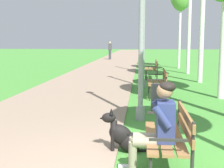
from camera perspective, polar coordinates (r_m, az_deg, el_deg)
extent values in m
cube|color=gray|center=(27.63, 0.87, 4.25)|extent=(3.63, 60.00, 0.04)
cube|color=olive|center=(4.47, 7.06, -9.37)|extent=(0.14, 1.50, 0.04)
cube|color=olive|center=(4.48, 9.33, -9.38)|extent=(0.14, 1.50, 0.04)
cube|color=olive|center=(4.50, 11.58, -9.38)|extent=(0.14, 1.50, 0.04)
cube|color=olive|center=(4.47, 12.98, -7.66)|extent=(0.04, 1.50, 0.11)
cube|color=olive|center=(4.43, 13.05, -5.41)|extent=(0.04, 1.50, 0.11)
cylinder|color=#2D2B28|center=(5.20, 6.52, -9.49)|extent=(0.04, 0.04, 0.45)
cylinder|color=#2D2B28|center=(5.17, 11.93, -7.38)|extent=(0.04, 0.04, 0.85)
cube|color=#2D2B28|center=(5.10, 8.85, -5.15)|extent=(0.45, 0.04, 0.03)
cylinder|color=#2D2B28|center=(3.87, 14.26, -12.73)|extent=(0.04, 0.04, 0.85)
cube|color=#2D2B28|center=(3.77, 10.10, -9.87)|extent=(0.45, 0.04, 0.03)
cube|color=olive|center=(10.07, 6.88, 0.28)|extent=(0.14, 1.50, 0.04)
cube|color=olive|center=(10.08, 7.88, 0.27)|extent=(0.14, 1.50, 0.04)
cube|color=olive|center=(10.09, 8.87, 0.26)|extent=(0.14, 1.50, 0.04)
cube|color=olive|center=(10.08, 9.48, 1.04)|extent=(0.04, 1.50, 0.11)
cube|color=olive|center=(10.06, 9.51, 2.06)|extent=(0.04, 1.50, 0.11)
cylinder|color=#2D2B28|center=(10.79, 6.64, -0.42)|extent=(0.04, 0.04, 0.45)
cylinder|color=#2D2B28|center=(10.78, 9.21, 0.60)|extent=(0.04, 0.04, 0.85)
cube|color=#2D2B28|center=(10.74, 7.74, 1.71)|extent=(0.45, 0.04, 0.03)
cylinder|color=#2D2B28|center=(9.42, 6.81, -1.62)|extent=(0.04, 0.04, 0.45)
cylinder|color=#2D2B28|center=(9.42, 9.75, -0.46)|extent=(0.04, 0.04, 0.85)
cube|color=#2D2B28|center=(9.37, 8.07, 0.81)|extent=(0.45, 0.04, 0.03)
cube|color=olive|center=(14.84, 6.24, 2.73)|extent=(0.14, 1.50, 0.04)
cube|color=olive|center=(14.85, 6.91, 2.72)|extent=(0.14, 1.50, 0.04)
cube|color=olive|center=(14.85, 7.59, 2.71)|extent=(0.14, 1.50, 0.04)
cube|color=olive|center=(14.85, 8.01, 3.24)|extent=(0.04, 1.50, 0.11)
cube|color=olive|center=(14.83, 8.02, 3.93)|extent=(0.04, 1.50, 0.11)
cylinder|color=#2D2B28|center=(15.55, 6.10, 2.13)|extent=(0.04, 0.04, 0.45)
cylinder|color=#2D2B28|center=(15.55, 7.88, 2.84)|extent=(0.04, 0.04, 0.85)
cube|color=#2D2B28|center=(15.52, 6.86, 3.61)|extent=(0.45, 0.04, 0.03)
cylinder|color=#2D2B28|center=(14.18, 6.16, 1.57)|extent=(0.04, 0.04, 0.45)
cylinder|color=#2D2B28|center=(14.17, 8.12, 2.35)|extent=(0.04, 0.04, 0.85)
cube|color=#2D2B28|center=(14.14, 7.00, 3.19)|extent=(0.45, 0.04, 0.03)
cylinder|color=gray|center=(4.35, 6.64, -9.58)|extent=(0.42, 0.14, 0.14)
cylinder|color=gray|center=(4.43, 3.81, -12.45)|extent=(0.11, 0.11, 0.47)
cube|color=silver|center=(4.50, 2.73, -14.81)|extent=(0.24, 0.09, 0.07)
cylinder|color=gray|center=(4.16, 6.70, -10.40)|extent=(0.42, 0.14, 0.14)
cylinder|color=gray|center=(4.24, 3.73, -13.38)|extent=(0.11, 0.11, 0.47)
cube|color=navy|center=(4.19, 9.61, -6.61)|extent=(0.22, 0.36, 0.52)
cylinder|color=navy|center=(4.36, 8.67, -4.68)|extent=(0.25, 0.09, 0.30)
cylinder|color=navy|center=(3.97, 8.99, -5.93)|extent=(0.25, 0.09, 0.30)
sphere|color=#A37556|center=(4.11, 9.46, -1.21)|extent=(0.21, 0.21, 0.21)
ellipsoid|color=black|center=(4.11, 9.90, -0.52)|extent=(0.22, 0.23, 0.14)
ellipsoid|color=black|center=(5.14, 3.28, -10.41)|extent=(0.38, 0.31, 0.32)
ellipsoid|color=black|center=(5.10, 1.58, -9.08)|extent=(0.52, 0.26, 0.48)
ellipsoid|color=black|center=(5.09, 2.16, -8.67)|extent=(0.37, 0.22, 0.27)
cylinder|color=black|center=(5.18, 0.11, -9.90)|extent=(0.06, 0.06, 0.38)
cylinder|color=black|center=(5.07, 0.10, -10.31)|extent=(0.06, 0.06, 0.38)
cylinder|color=black|center=(5.05, 0.33, -7.51)|extent=(0.12, 0.18, 0.19)
ellipsoid|color=black|center=(5.02, -0.58, -6.08)|extent=(0.23, 0.16, 0.16)
cone|color=black|center=(5.03, -1.73, -6.19)|extent=(0.11, 0.10, 0.09)
cone|color=black|center=(5.04, -0.12, -4.86)|extent=(0.06, 0.06, 0.09)
cone|color=black|center=(4.95, -0.13, -5.09)|extent=(0.06, 0.06, 0.09)
cylinder|color=black|center=(5.20, 5.52, -11.80)|extent=(0.28, 0.07, 0.04)
cylinder|color=gray|center=(7.13, 5.10, -5.31)|extent=(0.20, 0.20, 0.30)
cylinder|color=gray|center=(6.95, 5.31, 10.97)|extent=(0.11, 0.11, 4.30)
cylinder|color=gray|center=(12.01, 5.54, 0.08)|extent=(0.20, 0.20, 0.30)
cylinder|color=gray|center=(11.90, 5.66, 8.72)|extent=(0.11, 0.11, 3.91)
cylinder|color=gray|center=(17.55, 5.36, 2.55)|extent=(0.20, 0.20, 0.30)
cylinder|color=gray|center=(17.48, 5.44, 8.75)|extent=(0.11, 0.11, 4.10)
cylinder|color=silver|center=(10.13, 19.37, 7.21)|extent=(0.20, 0.20, 3.46)
cylinder|color=silver|center=(13.82, 15.85, 9.78)|extent=(0.20, 0.20, 4.60)
cylinder|color=silver|center=(17.30, 13.71, 9.72)|extent=(0.18, 0.18, 4.79)
cylinder|color=silver|center=(20.47, 12.06, 8.45)|extent=(0.15, 0.15, 4.07)
cylinder|color=#515156|center=(7.93, 8.32, -2.53)|extent=(0.36, 0.36, 0.70)
cylinder|color=#383842|center=(28.86, -0.37, 5.24)|extent=(0.22, 0.22, 0.88)
cube|color=#3F3F42|center=(28.84, -0.37, 6.67)|extent=(0.32, 0.20, 0.56)
sphere|color=tan|center=(28.83, -0.37, 7.44)|extent=(0.20, 0.20, 0.20)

